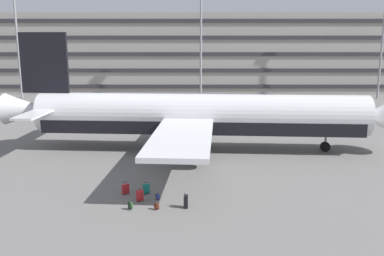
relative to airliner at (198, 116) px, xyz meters
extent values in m
plane|color=slate|center=(0.85, 1.57, -3.21)|extent=(600.00, 600.00, 0.00)
cube|color=gray|center=(0.85, 49.50, 4.34)|extent=(128.15, 17.51, 15.10)
cube|color=#2D2D33|center=(0.85, 40.64, -1.70)|extent=(126.87, 0.24, 0.70)
cube|color=#2D2D33|center=(0.85, 40.64, 1.32)|extent=(126.87, 0.24, 0.70)
cube|color=#2D2D33|center=(0.85, 40.64, 4.34)|extent=(126.87, 0.24, 0.70)
cube|color=#2D2D33|center=(0.85, 40.64, 7.36)|extent=(126.87, 0.24, 0.70)
cube|color=#2D2D33|center=(0.85, 40.64, 10.38)|extent=(126.87, 0.24, 0.70)
cylinder|color=silver|center=(0.41, -0.03, 0.18)|extent=(30.63, 5.80, 3.73)
cube|color=black|center=(0.41, -0.03, -0.85)|extent=(29.41, 5.64, 1.19)
cone|color=silver|center=(16.62, -1.14, 0.18)|extent=(3.22, 3.74, 3.54)
cone|color=silver|center=(-16.08, 1.10, 0.46)|extent=(4.67, 3.28, 2.98)
cube|color=black|center=(-14.18, 0.97, 4.84)|extent=(4.49, 0.67, 5.59)
cube|color=silver|center=(-13.54, 4.48, 0.64)|extent=(2.18, 5.70, 0.20)
cube|color=silver|center=(-14.02, -2.59, 0.64)|extent=(2.18, 5.70, 0.20)
cube|color=silver|center=(-0.03, 8.28, -0.10)|extent=(5.26, 13.06, 0.36)
cube|color=silver|center=(-1.16, -8.20, -0.10)|extent=(5.26, 13.06, 0.36)
cylinder|color=#9E9EA3|center=(0.32, 5.95, -1.43)|extent=(2.80, 2.23, 2.05)
cylinder|color=#9E9EA3|center=(-0.50, -5.94, -1.43)|extent=(2.80, 2.23, 2.05)
cylinder|color=black|center=(11.95, -0.82, -2.76)|extent=(0.92, 0.41, 0.90)
cylinder|color=slate|center=(11.95, -0.82, -2.00)|extent=(0.20, 0.20, 1.52)
cylinder|color=black|center=(-0.70, 1.64, -2.76)|extent=(0.92, 0.41, 0.90)
cylinder|color=slate|center=(-0.70, 1.64, -2.00)|extent=(0.20, 0.20, 1.52)
cylinder|color=black|center=(-0.92, -1.52, -2.76)|extent=(0.92, 0.41, 0.90)
cylinder|color=slate|center=(-0.92, -1.52, -2.00)|extent=(0.20, 0.20, 1.52)
cylinder|color=gray|center=(-30.48, 35.04, 8.35)|extent=(0.36, 0.36, 23.12)
cylinder|color=gray|center=(1.14, 35.04, 7.03)|extent=(0.36, 0.36, 20.48)
cube|color=#147266|center=(-3.48, -11.72, -2.84)|extent=(0.49, 0.39, 0.63)
cylinder|color=#333338|center=(-3.40, -11.60, -2.47)|extent=(0.02, 0.02, 0.10)
cylinder|color=#333338|center=(-3.62, -11.71, -2.47)|extent=(0.02, 0.02, 0.10)
cube|color=black|center=(-3.51, -11.65, -2.43)|extent=(0.22, 0.12, 0.02)
cylinder|color=black|center=(-3.29, -11.73, -3.18)|extent=(0.04, 0.05, 0.05)
cylinder|color=black|center=(-3.60, -11.88, -3.18)|extent=(0.04, 0.05, 0.05)
cylinder|color=black|center=(-3.37, -11.56, -3.18)|extent=(0.04, 0.05, 0.05)
cylinder|color=black|center=(-3.68, -11.71, -3.18)|extent=(0.04, 0.05, 0.05)
cube|color=black|center=(-0.78, -14.13, -2.78)|extent=(0.27, 0.41, 0.76)
cylinder|color=#333338|center=(-0.85, -14.02, -2.32)|extent=(0.02, 0.02, 0.15)
cylinder|color=#333338|center=(-0.86, -14.24, -2.32)|extent=(0.02, 0.02, 0.15)
cube|color=black|center=(-0.85, -14.13, -2.24)|extent=(0.04, 0.22, 0.02)
cylinder|color=black|center=(-0.67, -13.98, -3.18)|extent=(0.05, 0.02, 0.05)
cylinder|color=black|center=(-0.69, -14.30, -3.18)|extent=(0.05, 0.02, 0.05)
cylinder|color=black|center=(-0.87, -13.97, -3.18)|extent=(0.05, 0.02, 0.05)
cylinder|color=black|center=(-0.89, -14.28, -3.18)|extent=(0.05, 0.02, 0.05)
cube|color=#B21E23|center=(-4.86, -11.78, -2.84)|extent=(0.49, 0.49, 0.64)
cylinder|color=#333338|center=(-4.82, -11.64, -2.45)|extent=(0.02, 0.02, 0.14)
cylinder|color=#333338|center=(-5.00, -11.83, -2.45)|extent=(0.02, 0.02, 0.14)
cube|color=black|center=(-4.91, -11.73, -2.38)|extent=(0.20, 0.20, 0.02)
cylinder|color=black|center=(-4.67, -11.71, -3.18)|extent=(0.05, 0.05, 0.05)
cylinder|color=black|center=(-4.93, -11.98, -3.18)|extent=(0.05, 0.05, 0.05)
cylinder|color=black|center=(-4.79, -11.59, -3.18)|extent=(0.05, 0.05, 0.05)
cylinder|color=black|center=(-5.06, -11.85, -3.18)|extent=(0.05, 0.05, 0.05)
cube|color=#B21E23|center=(-3.75, -13.03, -2.82)|extent=(0.48, 0.43, 0.68)
cylinder|color=#333338|center=(-3.81, -13.15, -2.43)|extent=(0.02, 0.02, 0.09)
cylinder|color=#333338|center=(-3.62, -13.01, -2.43)|extent=(0.02, 0.02, 0.09)
cube|color=black|center=(-3.72, -13.08, -2.39)|extent=(0.21, 0.17, 0.02)
cylinder|color=black|center=(-3.94, -13.07, -3.18)|extent=(0.05, 0.05, 0.05)
cylinder|color=black|center=(-3.66, -12.86, -3.18)|extent=(0.05, 0.05, 0.05)
cylinder|color=black|center=(-3.84, -13.20, -3.18)|extent=(0.05, 0.05, 0.05)
cylinder|color=black|center=(-3.56, -12.99, -3.18)|extent=(0.05, 0.05, 0.05)
ellipsoid|color=#592619|center=(-2.56, -14.43, -2.97)|extent=(0.43, 0.36, 0.48)
ellipsoid|color=#592619|center=(-2.61, -14.51, -3.04)|extent=(0.27, 0.21, 0.22)
torus|color=black|center=(-2.55, -14.41, -2.72)|extent=(0.08, 0.05, 0.08)
cube|color=black|center=(-2.43, -14.40, -2.97)|extent=(0.04, 0.04, 0.41)
cube|color=black|center=(-2.61, -14.30, -2.97)|extent=(0.04, 0.04, 0.41)
ellipsoid|color=navy|center=(-2.62, -12.80, -3.00)|extent=(0.37, 0.39, 0.42)
ellipsoid|color=navy|center=(-2.56, -12.86, -3.06)|extent=(0.22, 0.24, 0.19)
torus|color=black|center=(-2.64, -12.79, -2.78)|extent=(0.06, 0.07, 0.08)
cube|color=black|center=(-2.62, -12.68, -3.00)|extent=(0.04, 0.04, 0.36)
cube|color=black|center=(-2.74, -12.82, -3.00)|extent=(0.04, 0.04, 0.36)
ellipsoid|color=#264C26|center=(-4.15, -14.42, -2.95)|extent=(0.39, 0.37, 0.52)
ellipsoid|color=#264C26|center=(-4.09, -14.33, -3.03)|extent=(0.24, 0.21, 0.23)
torus|color=black|center=(-4.17, -14.45, -2.68)|extent=(0.07, 0.06, 0.08)
cube|color=black|center=(-4.28, -14.46, -2.95)|extent=(0.04, 0.04, 0.44)
cube|color=black|center=(-4.14, -14.55, -2.95)|extent=(0.04, 0.04, 0.44)
camera|label=1|loc=(-0.40, -38.27, 6.93)|focal=39.04mm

